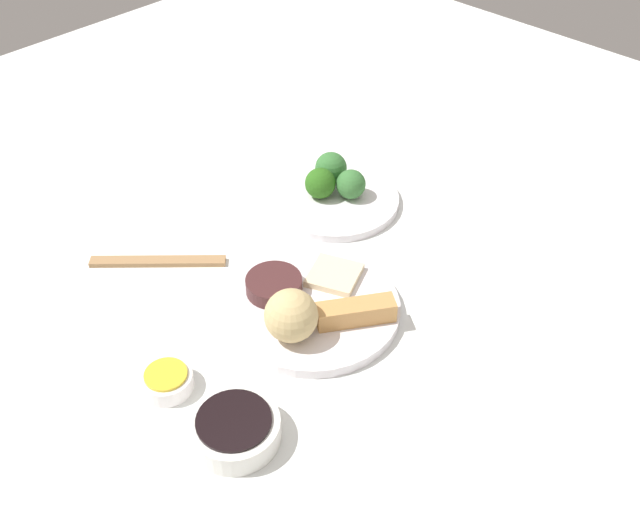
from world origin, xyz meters
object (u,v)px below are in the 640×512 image
(soy_sauce_bowl, at_px, (235,430))
(sauce_ramekin_hot_mustard, at_px, (167,382))
(broccoli_plate, at_px, (334,199))
(main_plate, at_px, (314,309))
(chopsticks_pair, at_px, (158,261))

(soy_sauce_bowl, relative_size, sauce_ramekin_hot_mustard, 1.65)
(broccoli_plate, xyz_separation_m, soy_sauce_bowl, (-0.24, 0.44, 0.01))
(broccoli_plate, bearing_deg, sauce_ramekin_hot_mustard, 105.06)
(main_plate, relative_size, soy_sauce_bowl, 2.25)
(main_plate, height_order, broccoli_plate, main_plate)
(main_plate, relative_size, sauce_ramekin_hot_mustard, 3.71)
(soy_sauce_bowl, xyz_separation_m, chopsticks_pair, (0.33, -0.13, -0.01))
(main_plate, bearing_deg, soy_sauce_bowl, 110.14)
(main_plate, bearing_deg, chopsticks_pair, 19.54)
(soy_sauce_bowl, bearing_deg, main_plate, -69.86)
(broccoli_plate, bearing_deg, soy_sauce_bowl, 118.99)
(main_plate, bearing_deg, sauce_ramekin_hot_mustard, 79.81)
(sauce_ramekin_hot_mustard, relative_size, chopsticks_pair, 0.32)
(broccoli_plate, distance_m, soy_sauce_bowl, 0.50)
(main_plate, relative_size, chopsticks_pair, 1.20)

